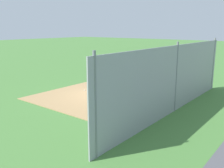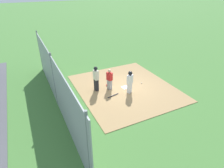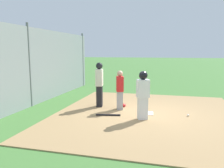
{
  "view_description": "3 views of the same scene",
  "coord_description": "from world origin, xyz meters",
  "px_view_note": "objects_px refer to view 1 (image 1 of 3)",
  "views": [
    {
      "loc": [
        -10.92,
        -9.49,
        3.98
      ],
      "look_at": [
        -0.24,
        -1.05,
        0.88
      ],
      "focal_mm": 39.78,
      "sensor_mm": 36.0,
      "label": 1
    },
    {
      "loc": [
        10.07,
        -6.02,
        6.69
      ],
      "look_at": [
        0.17,
        -1.12,
        0.67
      ],
      "focal_mm": 30.35,
      "sensor_mm": 36.0,
      "label": 2
    },
    {
      "loc": [
        7.83,
        0.71,
        2.25
      ],
      "look_at": [
        -0.34,
        -1.39,
        1.0
      ],
      "focal_mm": 35.8,
      "sensor_mm": 36.0,
      "label": 3
    }
  ],
  "objects_px": {
    "catcher_mask": "(106,99)",
    "runner": "(109,78)",
    "umpire": "(122,86)",
    "baseball": "(84,90)",
    "baseball_bat": "(124,95)",
    "catcher": "(111,86)",
    "home_plate": "(101,94)"
  },
  "relations": [
    {
      "from": "home_plate",
      "to": "catcher_mask",
      "type": "distance_m",
      "value": 1.28
    },
    {
      "from": "home_plate",
      "to": "baseball_bat",
      "type": "relative_size",
      "value": 0.52
    },
    {
      "from": "catcher",
      "to": "baseball_bat",
      "type": "height_order",
      "value": "catcher"
    },
    {
      "from": "home_plate",
      "to": "baseball_bat",
      "type": "height_order",
      "value": "baseball_bat"
    },
    {
      "from": "catcher",
      "to": "umpire",
      "type": "bearing_deg",
      "value": 148.4
    },
    {
      "from": "catcher",
      "to": "baseball_bat",
      "type": "distance_m",
      "value": 1.22
    },
    {
      "from": "umpire",
      "to": "baseball",
      "type": "distance_m",
      "value": 3.52
    },
    {
      "from": "umpire",
      "to": "catcher_mask",
      "type": "height_order",
      "value": "umpire"
    },
    {
      "from": "catcher_mask",
      "to": "baseball",
      "type": "distance_m",
      "value": 2.54
    },
    {
      "from": "catcher",
      "to": "umpire",
      "type": "xyz_separation_m",
      "value": [
        -0.24,
        -0.89,
        0.17
      ]
    },
    {
      "from": "catcher_mask",
      "to": "baseball",
      "type": "bearing_deg",
      "value": 72.29
    },
    {
      "from": "catcher_mask",
      "to": "runner",
      "type": "bearing_deg",
      "value": 32.43
    },
    {
      "from": "home_plate",
      "to": "catcher_mask",
      "type": "relative_size",
      "value": 1.83
    },
    {
      "from": "home_plate",
      "to": "umpire",
      "type": "bearing_deg",
      "value": -105.88
    },
    {
      "from": "runner",
      "to": "catcher_mask",
      "type": "relative_size",
      "value": 6.61
    },
    {
      "from": "baseball_bat",
      "to": "baseball",
      "type": "xyz_separation_m",
      "value": [
        -0.62,
        2.67,
        0.01
      ]
    },
    {
      "from": "catcher_mask",
      "to": "baseball",
      "type": "height_order",
      "value": "catcher_mask"
    },
    {
      "from": "runner",
      "to": "baseball_bat",
      "type": "xyz_separation_m",
      "value": [
        -0.09,
        -1.19,
        -0.87
      ]
    },
    {
      "from": "catcher",
      "to": "umpire",
      "type": "relative_size",
      "value": 0.84
    },
    {
      "from": "umpire",
      "to": "baseball",
      "type": "relative_size",
      "value": 23.92
    },
    {
      "from": "catcher_mask",
      "to": "baseball",
      "type": "xyz_separation_m",
      "value": [
        0.77,
        2.42,
        -0.02
      ]
    },
    {
      "from": "umpire",
      "to": "runner",
      "type": "xyz_separation_m",
      "value": [
        1.27,
        1.88,
        -0.04
      ]
    },
    {
      "from": "runner",
      "to": "baseball_bat",
      "type": "height_order",
      "value": "runner"
    },
    {
      "from": "catcher",
      "to": "baseball",
      "type": "relative_size",
      "value": 20.15
    },
    {
      "from": "home_plate",
      "to": "umpire",
      "type": "height_order",
      "value": "umpire"
    },
    {
      "from": "baseball",
      "to": "catcher_mask",
      "type": "bearing_deg",
      "value": -107.71
    },
    {
      "from": "baseball_bat",
      "to": "umpire",
      "type": "bearing_deg",
      "value": -71.43
    },
    {
      "from": "umpire",
      "to": "baseball_bat",
      "type": "xyz_separation_m",
      "value": [
        1.19,
        0.69,
        -0.9
      ]
    },
    {
      "from": "catcher_mask",
      "to": "umpire",
      "type": "bearing_deg",
      "value": -77.64
    },
    {
      "from": "runner",
      "to": "baseball",
      "type": "height_order",
      "value": "runner"
    },
    {
      "from": "umpire",
      "to": "catcher_mask",
      "type": "distance_m",
      "value": 1.3
    },
    {
      "from": "baseball_bat",
      "to": "catcher",
      "type": "bearing_deg",
      "value": -113.43
    }
  ]
}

